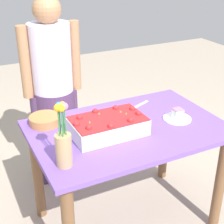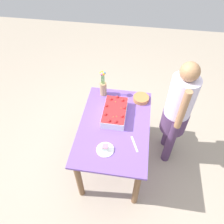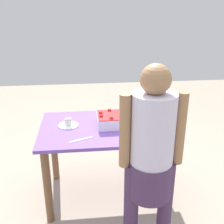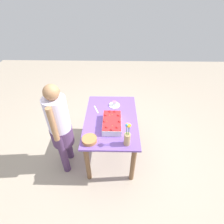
% 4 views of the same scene
% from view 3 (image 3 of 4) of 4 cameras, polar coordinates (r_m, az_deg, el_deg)
% --- Properties ---
extents(ground_plane, '(8.00, 8.00, 0.00)m').
position_cam_3_polar(ground_plane, '(3.00, -1.20, -16.13)').
color(ground_plane, tan).
extents(dining_table, '(1.20, 0.80, 0.76)m').
position_cam_3_polar(dining_table, '(2.66, -1.31, -5.64)').
color(dining_table, '#704DA8').
rests_on(dining_table, ground_plane).
extents(sheet_cake, '(0.44, 0.26, 0.13)m').
position_cam_3_polar(sheet_cake, '(2.61, 1.84, -1.50)').
color(sheet_cake, white).
rests_on(sheet_cake, dining_table).
extents(serving_plate_with_slice, '(0.18, 0.18, 0.07)m').
position_cam_3_polar(serving_plate_with_slice, '(2.63, -8.87, -2.36)').
color(serving_plate_with_slice, white).
rests_on(serving_plate_with_slice, dining_table).
extents(cake_knife, '(0.20, 0.10, 0.00)m').
position_cam_3_polar(cake_knife, '(2.37, -6.31, -5.59)').
color(cake_knife, silver).
rests_on(cake_knife, dining_table).
extents(flower_vase, '(0.08, 0.08, 0.35)m').
position_cam_3_polar(flower_vase, '(2.82, 8.26, 1.92)').
color(flower_vase, tan).
rests_on(flower_vase, dining_table).
extents(fruit_bowl, '(0.20, 0.20, 0.06)m').
position_cam_3_polar(fruit_bowl, '(2.42, 9.95, -4.49)').
color(fruit_bowl, '#B57641').
rests_on(fruit_bowl, dining_table).
extents(person_standing, '(0.45, 0.31, 1.49)m').
position_cam_3_polar(person_standing, '(1.98, 7.96, -8.54)').
color(person_standing, '#4B3057').
rests_on(person_standing, ground_plane).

